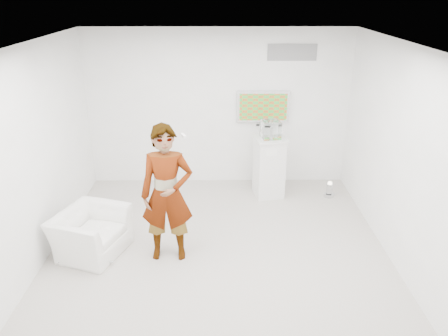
# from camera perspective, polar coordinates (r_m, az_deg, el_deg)

# --- Properties ---
(room) EXTENTS (5.01, 5.01, 3.00)m
(room) POSITION_cam_1_polar(r_m,az_deg,el_deg) (6.03, -0.82, 1.62)
(room) COLOR #A49D96
(room) RESTS_ON ground
(tv) EXTENTS (1.00, 0.08, 0.60)m
(tv) POSITION_cam_1_polar(r_m,az_deg,el_deg) (8.39, 5.12, 7.99)
(tv) COLOR silver
(tv) RESTS_ON room
(logo_decal) EXTENTS (0.90, 0.02, 0.30)m
(logo_decal) POSITION_cam_1_polar(r_m,az_deg,el_deg) (8.30, 8.90, 14.70)
(logo_decal) COLOR slate
(logo_decal) RESTS_ON room
(person) EXTENTS (0.74, 0.50, 2.00)m
(person) POSITION_cam_1_polar(r_m,az_deg,el_deg) (6.11, -7.46, -3.41)
(person) COLOR white
(person) RESTS_ON room
(armchair) EXTENTS (1.15, 1.23, 0.65)m
(armchair) POSITION_cam_1_polar(r_m,az_deg,el_deg) (6.76, -17.03, -8.08)
(armchair) COLOR white
(armchair) RESTS_ON room
(pedestal) EXTENTS (0.64, 0.64, 1.14)m
(pedestal) POSITION_cam_1_polar(r_m,az_deg,el_deg) (8.13, 5.88, 0.15)
(pedestal) COLOR silver
(pedestal) RESTS_ON room
(floor_uplight) EXTENTS (0.21, 0.21, 0.29)m
(floor_uplight) POSITION_cam_1_polar(r_m,az_deg,el_deg) (8.41, 13.59, -2.74)
(floor_uplight) COLOR silver
(floor_uplight) RESTS_ON room
(vitrine) EXTENTS (0.37, 0.37, 0.32)m
(vitrine) POSITION_cam_1_polar(r_m,az_deg,el_deg) (7.88, 6.09, 5.04)
(vitrine) COLOR silver
(vitrine) RESTS_ON pedestal
(console) EXTENTS (0.06, 0.15, 0.21)m
(console) POSITION_cam_1_polar(r_m,az_deg,el_deg) (7.89, 6.08, 4.67)
(console) COLOR silver
(console) RESTS_ON pedestal
(wii_remote) EXTENTS (0.09, 0.14, 0.04)m
(wii_remote) POSITION_cam_1_polar(r_m,az_deg,el_deg) (5.93, -5.31, 4.21)
(wii_remote) COLOR silver
(wii_remote) RESTS_ON person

